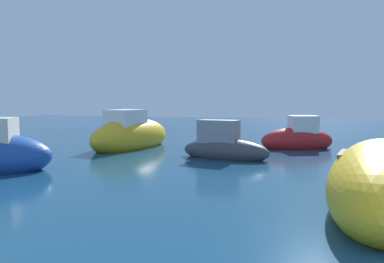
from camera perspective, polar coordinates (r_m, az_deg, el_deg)
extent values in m
ellipsoid|color=gold|center=(8.02, 27.79, -7.56)|extent=(2.91, 5.33, 1.79)
cube|color=brown|center=(7.92, 27.96, -3.47)|extent=(1.76, 1.29, 0.08)
ellipsoid|color=gold|center=(16.84, -9.52, -0.85)|extent=(2.81, 5.35, 1.73)
cube|color=white|center=(16.45, -10.42, 2.11)|extent=(1.51, 1.84, 0.74)
ellipsoid|color=#B21E1E|center=(16.90, 16.18, -1.44)|extent=(3.51, 2.43, 1.22)
cube|color=white|center=(16.92, 17.06, 1.10)|extent=(1.41, 1.29, 0.77)
ellipsoid|color=#3F3F47|center=(13.53, 5.23, -3.11)|extent=(3.49, 1.58, 0.95)
cube|color=gray|center=(13.55, 4.19, -0.02)|extent=(1.58, 0.92, 0.87)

